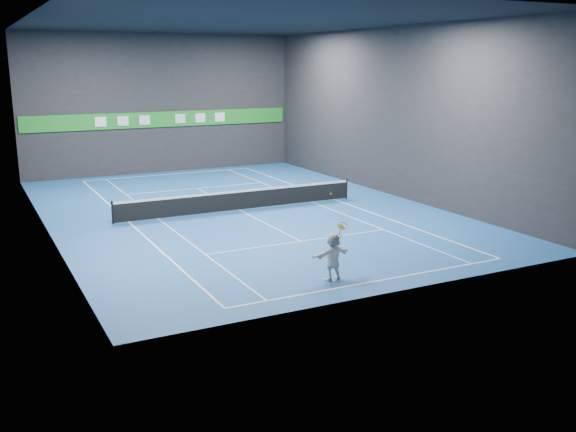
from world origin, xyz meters
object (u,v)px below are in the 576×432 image
tennis_ball (331,194)px  tennis_net (240,200)px  tennis_racket (343,227)px  player (333,256)px

tennis_ball → tennis_net: 11.38m
tennis_ball → tennis_racket: 1.28m
player → tennis_racket: size_ratio=2.55×
tennis_ball → player: bearing=-34.6°
tennis_racket → player: bearing=-173.1°
tennis_net → tennis_racket: 11.15m
tennis_ball → tennis_net: (1.38, 11.04, -2.40)m
tennis_net → player: bearing=-96.7°
tennis_net → tennis_racket: size_ratio=19.54×
player → tennis_racket: tennis_racket is taller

